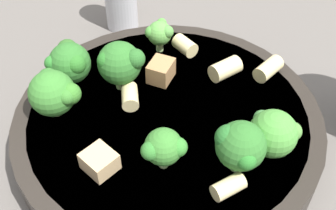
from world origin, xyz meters
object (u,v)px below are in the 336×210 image
(pasta_bowl, at_px, (168,124))
(chicken_chunk_1, at_px, (121,63))
(broccoli_floret_5, at_px, (120,63))
(rigatoni_4, at_px, (185,46))
(broccoli_floret_3, at_px, (70,62))
(rigatoni_2, at_px, (229,71))
(rigatoni_3, at_px, (228,187))
(chicken_chunk_0, at_px, (100,161))
(broccoli_floret_0, at_px, (273,132))
(broccoli_floret_4, at_px, (54,93))
(rigatoni_1, at_px, (130,96))
(broccoli_floret_6, at_px, (240,145))
(rigatoni_0, at_px, (268,69))
(broccoli_floret_2, at_px, (164,147))
(chicken_chunk_2, at_px, (161,71))
(broccoli_floret_1, at_px, (159,33))

(pasta_bowl, relative_size, chicken_chunk_1, 14.86)
(broccoli_floret_5, xyz_separation_m, rigatoni_4, (-0.00, -0.08, -0.02))
(broccoli_floret_3, xyz_separation_m, rigatoni_4, (-0.04, -0.11, -0.01))
(broccoli_floret_5, relative_size, rigatoni_2, 1.63)
(rigatoni_2, distance_m, rigatoni_3, 0.13)
(rigatoni_4, relative_size, chicken_chunk_0, 0.99)
(broccoli_floret_0, relative_size, broccoli_floret_4, 0.92)
(rigatoni_1, distance_m, rigatoni_2, 0.10)
(broccoli_floret_6, bearing_deg, rigatoni_3, 115.66)
(pasta_bowl, height_order, rigatoni_2, rigatoni_2)
(broccoli_floret_4, bearing_deg, rigatoni_0, -117.77)
(chicken_chunk_1, bearing_deg, broccoli_floret_0, -172.47)
(broccoli_floret_6, bearing_deg, rigatoni_4, -28.58)
(pasta_bowl, distance_m, broccoli_floret_2, 0.07)
(chicken_chunk_2, bearing_deg, rigatoni_2, -132.44)
(broccoli_floret_1, bearing_deg, broccoli_floret_6, 160.04)
(broccoli_floret_1, xyz_separation_m, chicken_chunk_2, (-0.03, 0.03, -0.01))
(broccoli_floret_6, bearing_deg, chicken_chunk_1, -3.49)
(broccoli_floret_6, relative_size, chicken_chunk_2, 1.82)
(broccoli_floret_4, xyz_separation_m, broccoli_floret_5, (-0.01, -0.06, 0.00))
(chicken_chunk_0, bearing_deg, broccoli_floret_6, -132.05)
(broccoli_floret_5, bearing_deg, chicken_chunk_0, 131.59)
(broccoli_floret_2, bearing_deg, chicken_chunk_1, -23.31)
(broccoli_floret_5, relative_size, broccoli_floret_6, 1.06)
(pasta_bowl, bearing_deg, broccoli_floret_0, -159.95)
(broccoli_floret_3, relative_size, chicken_chunk_2, 1.65)
(chicken_chunk_1, bearing_deg, broccoli_floret_6, 176.51)
(broccoli_floret_2, xyz_separation_m, broccoli_floret_5, (0.09, -0.03, 0.01))
(chicken_chunk_0, relative_size, chicken_chunk_2, 0.97)
(broccoli_floret_1, height_order, rigatoni_2, broccoli_floret_1)
(broccoli_floret_1, distance_m, rigatoni_2, 0.08)
(chicken_chunk_0, bearing_deg, broccoli_floret_2, -130.64)
(rigatoni_0, distance_m, rigatoni_1, 0.13)
(broccoli_floret_2, distance_m, chicken_chunk_0, 0.05)
(rigatoni_0, bearing_deg, broccoli_floret_3, 49.95)
(broccoli_floret_5, height_order, rigatoni_1, broccoli_floret_5)
(pasta_bowl, height_order, chicken_chunk_0, chicken_chunk_0)
(broccoli_floret_3, height_order, broccoli_floret_5, broccoli_floret_5)
(broccoli_floret_0, height_order, chicken_chunk_1, broccoli_floret_0)
(rigatoni_1, bearing_deg, rigatoni_4, -77.18)
(rigatoni_2, height_order, rigatoni_3, rigatoni_2)
(rigatoni_4, bearing_deg, chicken_chunk_1, 68.13)
(rigatoni_0, xyz_separation_m, chicken_chunk_1, (0.10, 0.09, -0.00))
(pasta_bowl, distance_m, rigatoni_0, 0.11)
(broccoli_floret_1, relative_size, chicken_chunk_2, 1.34)
(broccoli_floret_1, distance_m, broccoli_floret_6, 0.16)
(broccoli_floret_2, distance_m, chicken_chunk_1, 0.13)
(rigatoni_1, bearing_deg, chicken_chunk_0, 123.03)
(broccoli_floret_3, xyz_separation_m, rigatoni_1, (-0.06, -0.02, -0.01))
(rigatoni_2, relative_size, chicken_chunk_1, 1.59)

